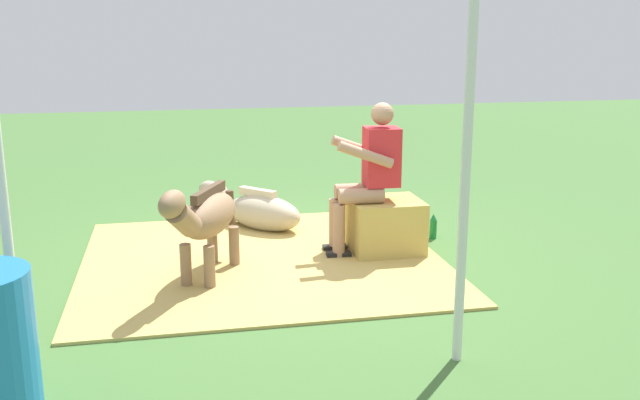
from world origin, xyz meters
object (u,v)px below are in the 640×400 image
(pony_standing, at_px, (205,218))
(tent_pole_right, at_px, (1,183))
(hay_bale, at_px, (385,226))
(tent_pole_left, at_px, (465,180))
(soda_bottle, at_px, (433,227))
(pony_lying, at_px, (256,210))
(person_seated, at_px, (369,171))

(pony_standing, height_order, tent_pole_right, tent_pole_right)
(hay_bale, xyz_separation_m, pony_standing, (1.64, 0.41, 0.28))
(tent_pole_right, bearing_deg, tent_pole_left, 170.52)
(tent_pole_right, bearing_deg, soda_bottle, -149.10)
(pony_standing, height_order, pony_lying, pony_standing)
(pony_standing, bearing_deg, tent_pole_right, 47.38)
(person_seated, distance_m, tent_pole_right, 3.20)
(tent_pole_left, relative_size, tent_pole_right, 1.00)
(soda_bottle, xyz_separation_m, tent_pole_left, (0.77, 2.49, 1.03))
(pony_lying, height_order, tent_pole_right, tent_pole_right)
(hay_bale, bearing_deg, soda_bottle, -150.53)
(tent_pole_right, bearing_deg, pony_standing, -132.62)
(pony_lying, relative_size, tent_pole_left, 0.51)
(person_seated, distance_m, soda_bottle, 1.05)
(hay_bale, relative_size, pony_standing, 0.51)
(tent_pole_left, height_order, tent_pole_right, same)
(tent_pole_left, bearing_deg, tent_pole_right, -9.48)
(pony_standing, bearing_deg, tent_pole_left, 129.80)
(pony_standing, bearing_deg, person_seated, -164.04)
(person_seated, bearing_deg, hay_bale, 177.89)
(pony_standing, distance_m, pony_lying, 1.60)
(hay_bale, relative_size, person_seated, 0.46)
(person_seated, distance_m, pony_standing, 1.55)
(hay_bale, distance_m, pony_lying, 1.49)
(hay_bale, distance_m, pony_standing, 1.71)
(pony_standing, bearing_deg, hay_bale, -165.79)
(pony_standing, relative_size, tent_pole_right, 0.55)
(pony_standing, xyz_separation_m, tent_pole_right, (1.20, 1.30, 0.62))
(hay_bale, relative_size, pony_lying, 0.55)
(soda_bottle, bearing_deg, hay_bale, 29.47)
(pony_lying, bearing_deg, tent_pole_left, 105.34)
(hay_bale, distance_m, tent_pole_left, 2.35)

